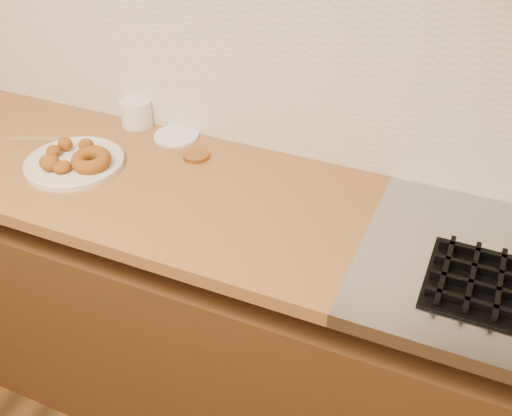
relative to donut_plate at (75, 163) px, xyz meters
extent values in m
cube|color=#4F2B12|center=(0.38, 0.03, -0.52)|extent=(3.60, 0.60, 0.77)
cube|color=#9B5A2B|center=(-0.27, 0.03, -0.03)|extent=(2.30, 0.62, 0.04)
cube|color=beige|center=(0.38, 0.33, 0.29)|extent=(3.60, 0.02, 0.60)
cube|color=black|center=(1.18, -0.05, -0.01)|extent=(0.26, 0.26, 0.01)
cube|color=black|center=(1.09, -0.05, 0.01)|extent=(0.01, 0.24, 0.02)
cube|color=black|center=(1.18, -0.14, 0.01)|extent=(0.24, 0.01, 0.02)
cube|color=black|center=(1.15, -0.05, 0.01)|extent=(0.01, 0.24, 0.02)
cube|color=black|center=(1.18, -0.08, 0.01)|extent=(0.24, 0.01, 0.02)
cube|color=black|center=(1.21, -0.05, 0.01)|extent=(0.01, 0.24, 0.02)
cube|color=black|center=(1.18, -0.02, 0.01)|extent=(0.24, 0.01, 0.02)
cube|color=black|center=(1.18, 0.04, 0.01)|extent=(0.24, 0.01, 0.02)
cylinder|color=beige|center=(0.00, 0.00, 0.00)|extent=(0.29, 0.29, 0.02)
torus|color=#935719|center=(0.07, 0.00, 0.03)|extent=(0.13, 0.13, 0.05)
ellipsoid|color=#935719|center=(-0.06, 0.04, 0.03)|extent=(0.05, 0.05, 0.04)
ellipsoid|color=#935719|center=(-0.07, 0.00, 0.03)|extent=(0.05, 0.06, 0.04)
ellipsoid|color=#935719|center=(-0.03, -0.07, 0.03)|extent=(0.08, 0.08, 0.05)
ellipsoid|color=#935719|center=(0.01, -0.06, 0.03)|extent=(0.07, 0.07, 0.03)
ellipsoid|color=#935719|center=(0.00, 0.06, 0.03)|extent=(0.06, 0.06, 0.04)
cylinder|color=silver|center=(0.03, 0.30, 0.03)|extent=(0.11, 0.11, 0.09)
cylinder|color=silver|center=(0.19, 0.27, 0.00)|extent=(0.16, 0.16, 0.01)
cylinder|color=#A36B2E|center=(0.31, 0.18, 0.00)|extent=(0.09, 0.09, 0.01)
cube|color=olive|center=(-0.20, 0.07, 0.00)|extent=(0.16, 0.09, 0.01)
camera|label=1|loc=(1.11, -1.18, 0.94)|focal=42.00mm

